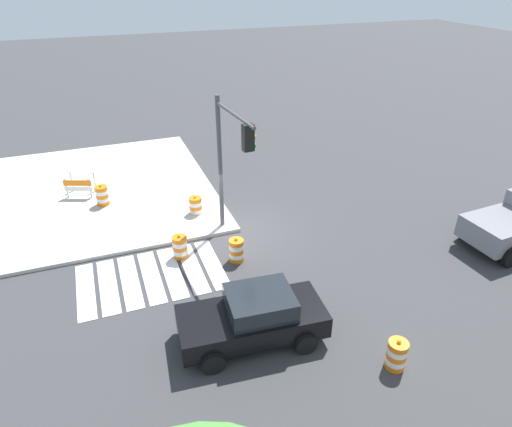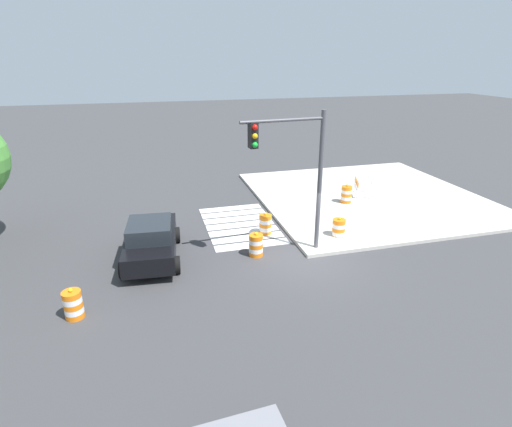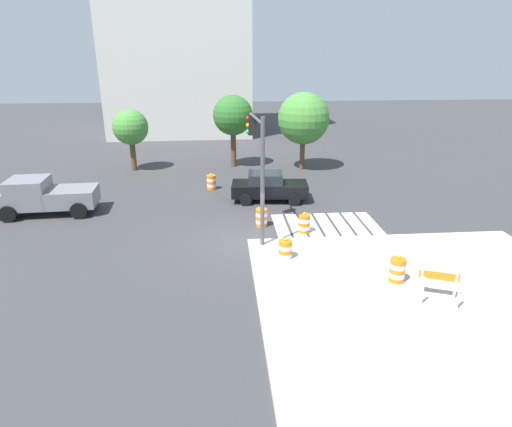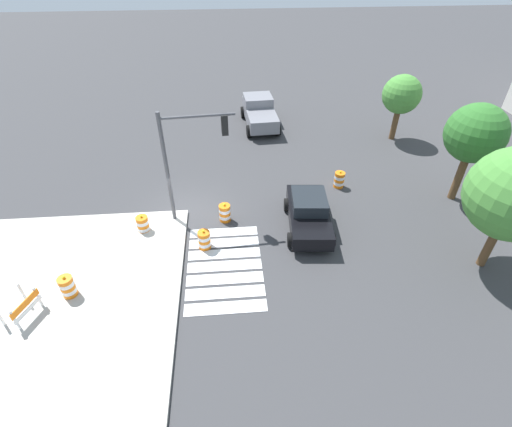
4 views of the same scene
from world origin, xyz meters
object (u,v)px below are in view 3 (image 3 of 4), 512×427
at_px(pickup_truck, 41,196).
at_px(traffic_barrel_median_far, 285,251).
at_px(traffic_barrel_crosswalk_end, 261,218).
at_px(traffic_barrel_median_near, 304,224).
at_px(construction_barricade, 439,283).
at_px(traffic_barrel_near_corner, 211,182).
at_px(street_tree_streetside_far, 233,116).
at_px(traffic_light_pole, 258,154).
at_px(street_tree_streetside_mid, 131,128).
at_px(street_tree_streetside_near, 303,119).
at_px(sports_car, 269,187).
at_px(traffic_barrel_on_sidewalk, 397,270).

distance_m(pickup_truck, traffic_barrel_median_far, 13.63).
relative_size(traffic_barrel_crosswalk_end, traffic_barrel_median_near, 1.00).
bearing_deg(construction_barricade, traffic_barrel_crosswalk_end, 125.72).
distance_m(traffic_barrel_near_corner, traffic_barrel_median_near, 8.61).
xyz_separation_m(traffic_barrel_median_far, street_tree_streetside_far, (-1.54, 16.10, 3.27)).
bearing_deg(traffic_light_pole, traffic_barrel_near_corner, 105.87).
relative_size(street_tree_streetside_mid, street_tree_streetside_far, 0.83).
distance_m(traffic_barrel_crosswalk_end, street_tree_streetside_mid, 14.45).
bearing_deg(street_tree_streetside_far, construction_barricade, -72.32).
bearing_deg(street_tree_streetside_far, traffic_barrel_median_far, -84.54).
relative_size(traffic_barrel_median_near, traffic_light_pole, 0.19).
height_order(traffic_barrel_median_near, street_tree_streetside_far, street_tree_streetside_far).
height_order(traffic_light_pole, street_tree_streetside_far, traffic_light_pole).
bearing_deg(street_tree_streetside_near, street_tree_streetside_mid, 176.93).
xyz_separation_m(street_tree_streetside_mid, street_tree_streetside_far, (7.21, 0.58, 0.67)).
bearing_deg(street_tree_streetside_mid, sports_car, -40.58).
xyz_separation_m(traffic_barrel_near_corner, construction_barricade, (7.84, -13.81, 0.27)).
xyz_separation_m(sports_car, traffic_barrel_median_far, (-0.18, -7.87, -0.36)).
relative_size(traffic_barrel_crosswalk_end, traffic_light_pole, 0.19).
bearing_deg(construction_barricade, sports_car, 111.69).
height_order(traffic_barrel_on_sidewalk, traffic_light_pole, traffic_light_pole).
distance_m(sports_car, street_tree_streetside_near, 8.20).
bearing_deg(construction_barricade, pickup_truck, 148.66).
height_order(traffic_barrel_on_sidewalk, street_tree_streetside_mid, street_tree_streetside_mid).
distance_m(traffic_barrel_median_far, construction_barricade, 5.89).
xyz_separation_m(traffic_barrel_crosswalk_end, street_tree_streetside_far, (-0.94, 12.23, 3.27)).
xyz_separation_m(pickup_truck, traffic_light_pole, (11.00, -4.09, 2.94)).
bearing_deg(traffic_barrel_median_far, construction_barricade, -36.76).
bearing_deg(traffic_barrel_median_far, street_tree_streetside_far, 95.46).
bearing_deg(traffic_barrel_median_near, street_tree_streetside_near, 80.19).
bearing_deg(traffic_barrel_median_near, traffic_barrel_median_far, -114.47).
bearing_deg(street_tree_streetside_mid, traffic_barrel_on_sidewalk, -54.85).
bearing_deg(street_tree_streetside_mid, street_tree_streetside_near, -3.07).
bearing_deg(traffic_barrel_near_corner, sports_car, -36.19).
distance_m(traffic_barrel_on_sidewalk, construction_barricade, 1.57).
bearing_deg(street_tree_streetside_far, street_tree_streetside_near, -13.98).
bearing_deg(traffic_barrel_on_sidewalk, sports_car, 109.52).
distance_m(sports_car, street_tree_streetside_mid, 11.98).
xyz_separation_m(pickup_truck, traffic_barrel_near_corner, (8.80, 3.68, -0.52)).
relative_size(traffic_barrel_near_corner, traffic_light_pole, 0.19).
relative_size(pickup_truck, traffic_barrel_median_near, 5.16).
bearing_deg(street_tree_streetside_near, street_tree_streetside_far, 166.02).
distance_m(traffic_barrel_median_near, traffic_barrel_on_sidewalk, 5.74).
relative_size(sports_car, traffic_barrel_median_far, 4.36).
xyz_separation_m(sports_car, street_tree_streetside_far, (-1.72, 8.23, 2.91)).
xyz_separation_m(construction_barricade, traffic_light_pole, (-5.63, 6.04, 3.19)).
relative_size(traffic_barrel_crosswalk_end, street_tree_streetside_mid, 0.24).
relative_size(sports_car, street_tree_streetside_mid, 1.03).
bearing_deg(traffic_barrel_median_far, traffic_barrel_on_sidewalk, -31.01).
xyz_separation_m(traffic_light_pole, street_tree_streetside_mid, (-7.84, 13.01, -0.86)).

